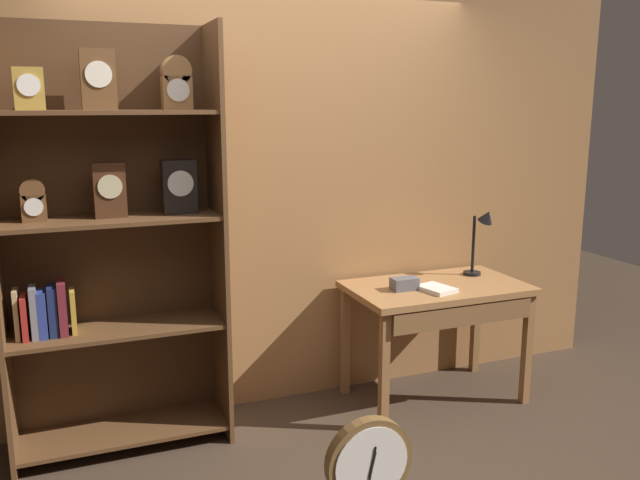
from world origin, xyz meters
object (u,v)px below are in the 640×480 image
toolbox_small (404,284)px  bookshelf (110,239)px  workbench (438,301)px  open_repair_manual (436,289)px  round_clock_large (369,464)px  desk_lamp (482,234)px

toolbox_small → bookshelf: bearing=174.7°
bookshelf → workbench: size_ratio=2.07×
open_repair_manual → round_clock_large: 1.29m
bookshelf → toolbox_small: (1.68, -0.16, -0.38)m
desk_lamp → toolbox_small: size_ratio=2.81×
workbench → toolbox_small: 0.28m
desk_lamp → round_clock_large: desk_lamp is taller
toolbox_small → workbench: bearing=-0.3°
bookshelf → workbench: (1.92, -0.16, -0.51)m
bookshelf → toolbox_small: bearing=-5.3°
workbench → desk_lamp: bearing=17.7°
round_clock_large → desk_lamp: bearing=38.6°
workbench → open_repair_manual: open_repair_manual is taller
bookshelf → round_clock_large: 1.74m
toolbox_small → open_repair_manual: (0.17, -0.09, -0.02)m
bookshelf → workbench: 2.00m
toolbox_small → round_clock_large: 1.27m
bookshelf → open_repair_manual: size_ratio=10.38×
desk_lamp → workbench: bearing=-162.3°
open_repair_manual → round_clock_large: (-0.84, -0.83, -0.53)m
workbench → open_repair_manual: bearing=-129.9°
round_clock_large → open_repair_manual: bearing=44.5°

